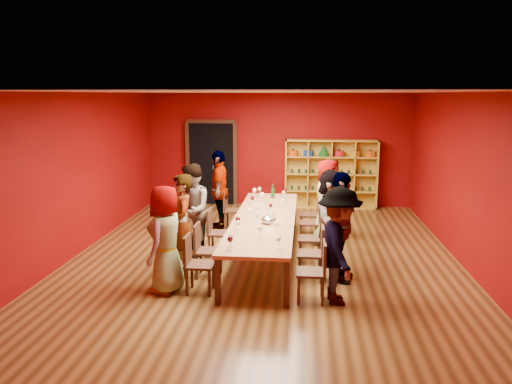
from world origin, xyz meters
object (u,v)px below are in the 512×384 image
(chair_person_left_4, at_px, (230,208))
(person_left_1, at_px, (181,226))
(person_left_4, at_px, (219,190))
(chair_person_right_3, at_px, (314,220))
(tasting_table, at_px, (265,220))
(chair_person_right_0, at_px, (316,268))
(chair_person_left_1, at_px, (204,247))
(person_right_0, at_px, (339,246))
(person_left_2, at_px, (192,210))
(person_right_3, at_px, (327,202))
(chair_person_right_2, at_px, (315,235))
(person_right_2, at_px, (331,217))
(person_left_0, at_px, (166,239))
(shelving_unit, at_px, (331,171))
(chair_person_right_4, at_px, (313,212))
(chair_person_left_2, at_px, (215,230))
(wine_bottle, at_px, (273,193))
(person_right_1, at_px, (340,227))
(chair_person_left_0, at_px, (195,261))
(person_right_4, at_px, (333,197))
(chair_person_right_1, at_px, (315,250))
(spittoon_bowl, at_px, (268,220))

(chair_person_left_4, bearing_deg, person_left_1, -97.05)
(person_left_4, bearing_deg, chair_person_right_3, 60.73)
(tasting_table, relative_size, chair_person_right_0, 5.06)
(chair_person_left_1, height_order, person_right_0, person_right_0)
(person_left_2, xyz_separation_m, person_right_3, (2.51, 0.92, -0.00))
(chair_person_left_1, height_order, chair_person_right_2, same)
(person_right_2, bearing_deg, chair_person_right_3, 30.89)
(person_left_0, height_order, person_left_4, person_left_4)
(person_left_1, relative_size, person_right_3, 0.99)
(shelving_unit, xyz_separation_m, chair_person_right_4, (-0.49, -2.70, -0.49))
(person_left_1, distance_m, chair_person_left_2, 1.19)
(chair_person_right_0, xyz_separation_m, wine_bottle, (-0.87, 3.67, 0.37))
(person_left_4, relative_size, person_right_1, 0.99)
(chair_person_left_0, xyz_separation_m, chair_person_right_3, (1.82, 2.66, 0.00))
(person_left_0, xyz_separation_m, person_right_0, (2.57, -0.16, 0.03))
(shelving_unit, distance_m, chair_person_right_4, 2.79)
(tasting_table, height_order, person_right_1, person_right_1)
(chair_person_right_4, relative_size, wine_bottle, 2.85)
(person_left_0, xyz_separation_m, person_right_4, (2.67, 3.37, 0.00))
(person_left_2, height_order, chair_person_right_0, person_left_2)
(person_right_2, bearing_deg, person_right_4, 12.70)
(chair_person_right_4, xyz_separation_m, person_right_4, (0.41, 0.00, 0.33))
(wine_bottle, bearing_deg, person_left_4, 175.87)
(tasting_table, relative_size, chair_person_right_3, 5.06)
(person_right_1, xyz_separation_m, chair_person_right_2, (-0.38, 0.86, -0.39))
(person_left_1, distance_m, person_right_0, 2.63)
(chair_person_left_4, bearing_deg, chair_person_right_3, -27.00)
(chair_person_right_3, bearing_deg, chair_person_left_2, -153.16)
(tasting_table, distance_m, person_right_2, 1.22)
(person_right_0, xyz_separation_m, chair_person_right_3, (-0.31, 2.83, -0.35))
(person_left_0, distance_m, chair_person_right_3, 3.51)
(chair_person_left_0, relative_size, chair_person_right_4, 1.00)
(chair_person_left_0, bearing_deg, chair_person_right_0, -5.07)
(person_left_1, bearing_deg, chair_person_left_1, 68.81)
(person_right_0, relative_size, chair_person_right_4, 1.90)
(chair_person_right_1, bearing_deg, person_left_2, 154.98)
(shelving_unit, height_order, person_left_4, shelving_unit)
(shelving_unit, xyz_separation_m, person_left_4, (-2.55, -2.48, -0.10))
(tasting_table, distance_m, chair_person_left_0, 1.98)
(tasting_table, height_order, chair_person_right_3, chair_person_right_3)
(person_left_1, bearing_deg, chair_person_right_0, 48.07)
(tasting_table, bearing_deg, shelving_unit, 72.08)
(person_right_3, distance_m, spittoon_bowl, 1.69)
(shelving_unit, relative_size, chair_person_left_2, 2.70)
(person_left_0, bearing_deg, chair_person_right_4, 155.95)
(chair_person_left_4, bearing_deg, person_right_1, -52.85)
(chair_person_right_0, bearing_deg, chair_person_left_1, 155.58)
(chair_person_left_4, bearing_deg, person_right_3, -24.06)
(chair_person_left_4, xyz_separation_m, chair_person_right_2, (1.82, -2.04, 0.00))
(person_left_4, distance_m, spittoon_bowl, 2.57)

